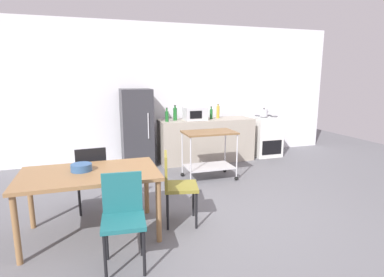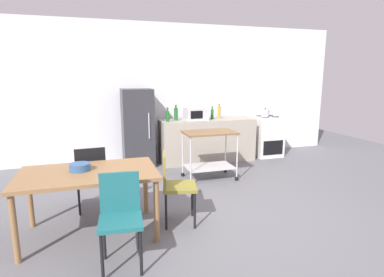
{
  "view_description": "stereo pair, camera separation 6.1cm",
  "coord_description": "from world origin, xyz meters",
  "px_view_note": "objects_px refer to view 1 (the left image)",
  "views": [
    {
      "loc": [
        -1.39,
        -3.52,
        1.79
      ],
      "look_at": [
        0.13,
        1.2,
        0.8
      ],
      "focal_mm": 29.12,
      "sensor_mm": 36.0,
      "label": 1
    },
    {
      "loc": [
        -1.33,
        -3.53,
        1.79
      ],
      "look_at": [
        0.13,
        1.2,
        0.8
      ],
      "focal_mm": 29.12,
      "sensor_mm": 36.0,
      "label": 2
    }
  ],
  "objects_px": {
    "bottle_soda": "(211,114)",
    "chair_teal": "(123,214)",
    "bottle_olive_oil": "(167,116)",
    "dining_table": "(90,179)",
    "stove_oven": "(265,136)",
    "kitchen_cart": "(209,147)",
    "microwave": "(195,114)",
    "bottle_hot_sauce": "(218,112)",
    "bottle_sesame_oil": "(175,114)",
    "refrigerator": "(137,128)",
    "chair_black": "(91,174)",
    "fruit_bowl": "(81,167)",
    "kettle": "(264,113)",
    "chair_olive": "(176,183)"
  },
  "relations": [
    {
      "from": "bottle_sesame_oil",
      "to": "fruit_bowl",
      "type": "height_order",
      "value": "bottle_sesame_oil"
    },
    {
      "from": "bottle_olive_oil",
      "to": "fruit_bowl",
      "type": "height_order",
      "value": "bottle_olive_oil"
    },
    {
      "from": "bottle_hot_sauce",
      "to": "kettle",
      "type": "bearing_deg",
      "value": -9.61
    },
    {
      "from": "microwave",
      "to": "bottle_hot_sauce",
      "type": "xyz_separation_m",
      "value": [
        0.56,
        0.11,
        0.01
      ]
    },
    {
      "from": "chair_olive",
      "to": "bottle_sesame_oil",
      "type": "bearing_deg",
      "value": -2.55
    },
    {
      "from": "bottle_sesame_oil",
      "to": "bottle_soda",
      "type": "distance_m",
      "value": 0.79
    },
    {
      "from": "bottle_sesame_oil",
      "to": "bottle_soda",
      "type": "height_order",
      "value": "bottle_sesame_oil"
    },
    {
      "from": "bottle_soda",
      "to": "microwave",
      "type": "bearing_deg",
      "value": -173.66
    },
    {
      "from": "microwave",
      "to": "kettle",
      "type": "xyz_separation_m",
      "value": [
        1.59,
        -0.06,
        -0.03
      ]
    },
    {
      "from": "microwave",
      "to": "bottle_hot_sauce",
      "type": "distance_m",
      "value": 0.57
    },
    {
      "from": "chair_olive",
      "to": "refrigerator",
      "type": "bearing_deg",
      "value": 13.87
    },
    {
      "from": "chair_olive",
      "to": "fruit_bowl",
      "type": "distance_m",
      "value": 1.11
    },
    {
      "from": "chair_black",
      "to": "bottle_sesame_oil",
      "type": "relative_size",
      "value": 2.83
    },
    {
      "from": "bottle_sesame_oil",
      "to": "microwave",
      "type": "xyz_separation_m",
      "value": [
        0.41,
        -0.06,
        -0.01
      ]
    },
    {
      "from": "stove_oven",
      "to": "microwave",
      "type": "distance_m",
      "value": 1.8
    },
    {
      "from": "chair_teal",
      "to": "dining_table",
      "type": "bearing_deg",
      "value": 117.47
    },
    {
      "from": "dining_table",
      "to": "chair_black",
      "type": "xyz_separation_m",
      "value": [
        0.01,
        0.67,
        -0.15
      ]
    },
    {
      "from": "stove_oven",
      "to": "kitchen_cart",
      "type": "distance_m",
      "value": 2.17
    },
    {
      "from": "kitchen_cart",
      "to": "bottle_sesame_oil",
      "type": "xyz_separation_m",
      "value": [
        -0.3,
        1.19,
        0.46
      ]
    },
    {
      "from": "bottle_soda",
      "to": "chair_teal",
      "type": "bearing_deg",
      "value": -123.32
    },
    {
      "from": "chair_teal",
      "to": "bottle_olive_oil",
      "type": "xyz_separation_m",
      "value": [
        1.2,
        3.23,
        0.49
      ]
    },
    {
      "from": "bottle_olive_oil",
      "to": "bottle_hot_sauce",
      "type": "xyz_separation_m",
      "value": [
        1.18,
        0.18,
        0.02
      ]
    },
    {
      "from": "refrigerator",
      "to": "bottle_hot_sauce",
      "type": "xyz_separation_m",
      "value": [
        1.76,
        -0.01,
        0.26
      ]
    },
    {
      "from": "chair_olive",
      "to": "bottle_hot_sauce",
      "type": "bearing_deg",
      "value": -19.4
    },
    {
      "from": "chair_olive",
      "to": "bottle_hot_sauce",
      "type": "relative_size",
      "value": 2.89
    },
    {
      "from": "microwave",
      "to": "fruit_bowl",
      "type": "distance_m",
      "value": 3.35
    },
    {
      "from": "chair_black",
      "to": "refrigerator",
      "type": "xyz_separation_m",
      "value": [
        0.9,
        2.04,
        0.26
      ]
    },
    {
      "from": "fruit_bowl",
      "to": "kettle",
      "type": "height_order",
      "value": "kettle"
    },
    {
      "from": "dining_table",
      "to": "microwave",
      "type": "bearing_deg",
      "value": 50.98
    },
    {
      "from": "kitchen_cart",
      "to": "bottle_olive_oil",
      "type": "bearing_deg",
      "value": 115.11
    },
    {
      "from": "chair_black",
      "to": "bottle_hot_sauce",
      "type": "distance_m",
      "value": 3.38
    },
    {
      "from": "stove_oven",
      "to": "chair_teal",
      "type": "bearing_deg",
      "value": -136.61
    },
    {
      "from": "chair_teal",
      "to": "kettle",
      "type": "xyz_separation_m",
      "value": [
        3.4,
        3.23,
        0.48
      ]
    },
    {
      "from": "dining_table",
      "to": "bottle_sesame_oil",
      "type": "height_order",
      "value": "bottle_sesame_oil"
    },
    {
      "from": "refrigerator",
      "to": "dining_table",
      "type": "bearing_deg",
      "value": -108.49
    },
    {
      "from": "chair_black",
      "to": "chair_olive",
      "type": "relative_size",
      "value": 1.0
    },
    {
      "from": "stove_oven",
      "to": "kettle",
      "type": "xyz_separation_m",
      "value": [
        -0.12,
        -0.1,
        0.55
      ]
    },
    {
      "from": "bottle_sesame_oil",
      "to": "kettle",
      "type": "height_order",
      "value": "bottle_sesame_oil"
    },
    {
      "from": "stove_oven",
      "to": "bottle_soda",
      "type": "bearing_deg",
      "value": 179.81
    },
    {
      "from": "chair_olive",
      "to": "stove_oven",
      "type": "height_order",
      "value": "stove_oven"
    },
    {
      "from": "stove_oven",
      "to": "kettle",
      "type": "height_order",
      "value": "kettle"
    },
    {
      "from": "bottle_olive_oil",
      "to": "chair_olive",
      "type": "bearing_deg",
      "value": -101.22
    },
    {
      "from": "bottle_sesame_oil",
      "to": "bottle_olive_oil",
      "type": "bearing_deg",
      "value": -148.62
    },
    {
      "from": "chair_olive",
      "to": "kettle",
      "type": "xyz_separation_m",
      "value": [
        2.71,
        2.55,
        0.48
      ]
    },
    {
      "from": "chair_black",
      "to": "stove_oven",
      "type": "xyz_separation_m",
      "value": [
        3.8,
        1.96,
        -0.07
      ]
    },
    {
      "from": "fruit_bowl",
      "to": "microwave",
      "type": "bearing_deg",
      "value": 49.06
    },
    {
      "from": "microwave",
      "to": "fruit_bowl",
      "type": "xyz_separation_m",
      "value": [
        -2.19,
        -2.52,
        -0.24
      ]
    },
    {
      "from": "chair_olive",
      "to": "stove_oven",
      "type": "distance_m",
      "value": 3.87
    },
    {
      "from": "dining_table",
      "to": "bottle_olive_oil",
      "type": "distance_m",
      "value": 2.96
    },
    {
      "from": "stove_oven",
      "to": "chair_black",
      "type": "bearing_deg",
      "value": -152.74
    }
  ]
}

